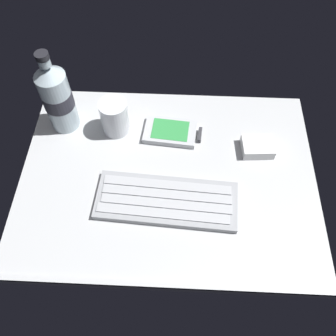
{
  "coord_description": "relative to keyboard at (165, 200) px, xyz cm",
  "views": [
    {
      "loc": [
        1.85,
        -40.8,
        67.14
      ],
      "look_at": [
        0.0,
        0.0,
        3.0
      ],
      "focal_mm": 38.66,
      "sensor_mm": 36.0,
      "label": 1
    }
  ],
  "objects": [
    {
      "name": "ground_plane",
      "position": [
        0.39,
        6.33,
        -1.79
      ],
      "size": [
        64.0,
        48.0,
        2.8
      ],
      "color": "#B7BABC"
    },
    {
      "name": "keyboard",
      "position": [
        0.0,
        0.0,
        0.0
      ],
      "size": [
        29.62,
        12.75,
        1.7
      ],
      "color": "#93969B",
      "rests_on": "ground_plane"
    },
    {
      "name": "handheld_device",
      "position": [
        1.05,
        18.04,
        -0.08
      ],
      "size": [
        13.28,
        8.69,
        1.5
      ],
      "color": "#B7BABF",
      "rests_on": "ground_plane"
    },
    {
      "name": "juice_cup",
      "position": [
        -12.3,
        18.98,
        3.1
      ],
      "size": [
        6.4,
        6.4,
        8.5
      ],
      "color": "silver",
      "rests_on": "ground_plane"
    },
    {
      "name": "water_bottle",
      "position": [
        -24.51,
        20.07,
        8.2
      ],
      "size": [
        6.73,
        6.73,
        20.8
      ],
      "color": "silver",
      "rests_on": "ground_plane"
    },
    {
      "name": "charger_block",
      "position": [
        20.22,
        14.29,
        0.39
      ],
      "size": [
        7.36,
        6.06,
        2.4
      ],
      "primitive_type": "cube",
      "rotation": [
        0.0,
        0.0,
        0.07
      ],
      "color": "white",
      "rests_on": "ground_plane"
    }
  ]
}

